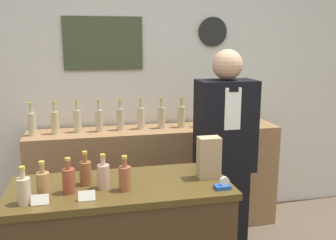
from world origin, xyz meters
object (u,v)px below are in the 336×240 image
Objects in this scene: tape_dispenser at (223,185)px; potted_plant at (243,105)px; paper_bag at (209,158)px; shopkeeper at (224,162)px.

potted_plant is at bearing 62.39° from tape_dispenser.
paper_bag is at bearing -122.26° from potted_plant.
shopkeeper reaches higher than paper_bag.
shopkeeper is 19.01× the size of tape_dispenser.
shopkeeper reaches higher than potted_plant.
paper_bag is at bearing 97.17° from tape_dispenser.
potted_plant is (0.43, 0.67, 0.32)m from shopkeeper.
tape_dispenser is (0.02, -0.19, -0.11)m from paper_bag.
tape_dispenser is at bearing -117.61° from potted_plant.
potted_plant is 1.36× the size of paper_bag.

